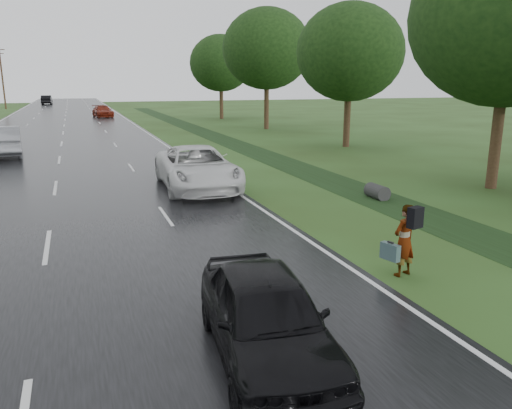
{
  "coord_description": "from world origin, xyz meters",
  "views": [
    {
      "loc": [
        0.94,
        -5.73,
        4.29
      ],
      "look_at": [
        5.06,
        5.67,
        1.3
      ],
      "focal_mm": 35.0,
      "sensor_mm": 36.0,
      "label": 1
    }
  ],
  "objects_px": {
    "pedestrian": "(404,240)",
    "silver_sedan": "(4,141)",
    "white_pickup": "(197,168)",
    "dark_sedan": "(266,316)"
  },
  "relations": [
    {
      "from": "pedestrian",
      "to": "dark_sedan",
      "type": "height_order",
      "value": "pedestrian"
    },
    {
      "from": "white_pickup",
      "to": "silver_sedan",
      "type": "relative_size",
      "value": 1.17
    },
    {
      "from": "white_pickup",
      "to": "silver_sedan",
      "type": "distance_m",
      "value": 15.47
    },
    {
      "from": "white_pickup",
      "to": "silver_sedan",
      "type": "xyz_separation_m",
      "value": [
        -8.52,
        12.91,
        0.01
      ]
    },
    {
      "from": "dark_sedan",
      "to": "silver_sedan",
      "type": "distance_m",
      "value": 26.75
    },
    {
      "from": "dark_sedan",
      "to": "silver_sedan",
      "type": "xyz_separation_m",
      "value": [
        -6.52,
        25.94,
        0.15
      ]
    },
    {
      "from": "white_pickup",
      "to": "dark_sedan",
      "type": "height_order",
      "value": "white_pickup"
    },
    {
      "from": "white_pickup",
      "to": "pedestrian",
      "type": "bearing_deg",
      "value": -76.31
    },
    {
      "from": "pedestrian",
      "to": "silver_sedan",
      "type": "bearing_deg",
      "value": -81.22
    },
    {
      "from": "pedestrian",
      "to": "dark_sedan",
      "type": "distance_m",
      "value": 4.75
    }
  ]
}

